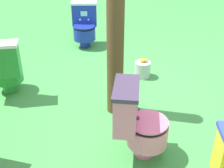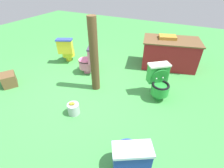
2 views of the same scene
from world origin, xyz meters
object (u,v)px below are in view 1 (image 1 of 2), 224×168
object	(u,v)px
toilet_green	(5,67)
wooden_post	(115,45)
toilet_pink	(138,122)
toilet_blue	(84,25)
lemon_bucket	(142,69)

from	to	relation	value
toilet_green	wooden_post	bearing A→B (deg)	-24.29
toilet_pink	toilet_blue	bearing A→B (deg)	-159.57
toilet_pink	lemon_bucket	bearing A→B (deg)	178.80
toilet_pink	lemon_bucket	world-z (taller)	toilet_pink
toilet_blue	toilet_pink	size ratio (longest dim) A/B	1.00
toilet_blue	wooden_post	bearing A→B (deg)	102.93
toilet_green	toilet_pink	xyz separation A→B (m)	(-1.85, 0.20, -0.00)
toilet_blue	toilet_green	world-z (taller)	same
toilet_pink	wooden_post	size ratio (longest dim) A/B	0.45
toilet_pink	wooden_post	xyz separation A→B (m)	(0.52, -0.54, 0.43)
toilet_green	toilet_pink	distance (m)	1.86
toilet_pink	wooden_post	distance (m)	0.86
toilet_green	lemon_bucket	size ratio (longest dim) A/B	2.63
toilet_blue	lemon_bucket	world-z (taller)	toilet_blue
toilet_green	toilet_pink	bearing A→B (deg)	-44.63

